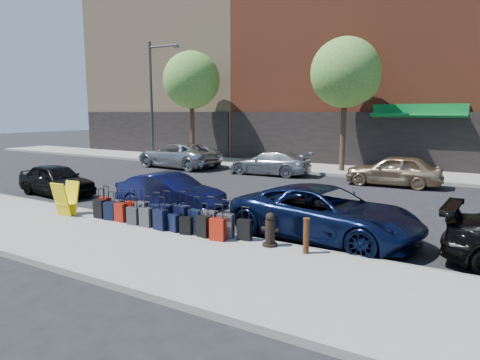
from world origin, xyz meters
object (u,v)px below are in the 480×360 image
Objects in this scene: streetlight at (153,94)px; car_far_0 at (178,155)px; tree_left at (193,82)px; car_near_0 at (56,180)px; car_far_2 at (394,170)px; car_near_2 at (325,213)px; tree_center at (348,75)px; car_far_1 at (270,163)px; car_near_1 at (170,193)px; fire_hydrant at (270,231)px; bollard at (306,235)px; suitcase_front_5 at (166,216)px; display_rack at (66,199)px.

car_far_0 is at bearing -29.54° from streetlight.
car_near_0 is (2.36, -12.48, -4.76)m from tree_left.
car_near_2 is at bearing -1.77° from car_far_2.
tree_center reaches higher than car_far_1.
car_near_1 is 10.85m from car_far_2.
tree_center is at bearing 2.98° from streetlight.
fire_hydrant is at bearing 162.25° from car_near_2.
bollard is 1.79m from car_near_2.
suitcase_front_5 reaches higher than fire_hydrant.
tree_left is 14.82m from car_far_2.
tree_left reaches higher than car_near_1.
car_far_1 is at bearing 120.74° from bollard.
tree_center is 15.17m from suitcase_front_5.
car_far_0 is at bearing 129.28° from suitcase_front_5.
suitcase_front_5 is 1.25× the size of fire_hydrant.
fire_hydrant is 0.18× the size of car_far_1.
car_near_0 is at bearing 167.51° from suitcase_front_5.
display_rack is 0.19× the size of car_far_0.
car_near_1 is at bearing 93.63° from car_near_2.
car_near_1 is at bearing 128.83° from suitcase_front_5.
fire_hydrant is at bearing -5.89° from car_far_2.
car_far_2 is at bearing 72.39° from suitcase_front_5.
car_near_0 is at bearing 160.57° from fire_hydrant.
car_near_2 is 1.20× the size of car_far_2.
tree_center is 15.41m from fire_hydrant.
streetlight is 7.51× the size of display_rack.
fire_hydrant is at bearing 23.82° from car_far_1.
display_rack is 3.32m from car_near_1.
streetlight is 13.52m from car_near_0.
streetlight is 2.09× the size of car_near_0.
car_near_1 reaches higher than bollard.
tree_left is 20.79m from bollard.
bollard is 17.55m from car_far_0.
tree_center is at bearing 91.04° from fire_hydrant.
tree_left is 8.67× the size of bollard.
display_rack is at bearing -106.17° from tree_center.
car_far_2 reaches higher than suitcase_front_5.
tree_center is at bearing 112.08° from car_far_0.
display_rack is at bearing 112.93° from car_near_2.
car_near_2 is at bearing -74.69° from tree_center.
car_near_2 is (16.91, -11.96, -3.95)m from streetlight.
bollard is at bearing 27.33° from car_far_1.
tree_center is 13.94m from car_near_2.
car_far_2 is (3.25, -2.95, -4.68)m from tree_center.
bollard is at bearing -45.56° from tree_left.
tree_center is 6.42m from car_far_2.
car_near_0 is 14.85m from car_far_2.
car_near_1 is at bearing 147.88° from fire_hydrant.
tree_center is (10.50, 0.00, 0.00)m from tree_left.
car_far_2 is at bearing 8.22° from car_near_2.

